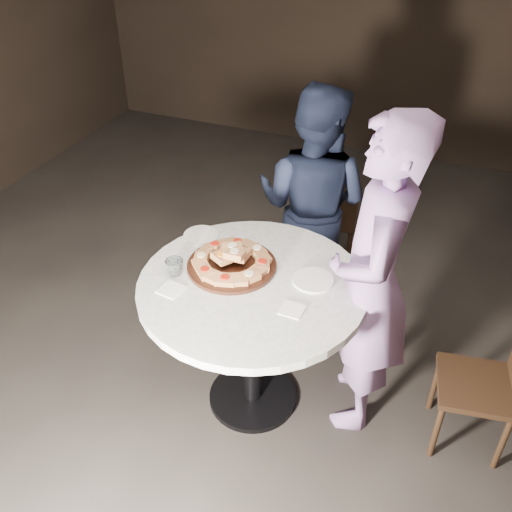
# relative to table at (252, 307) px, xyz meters

# --- Properties ---
(floor) EXTENTS (7.00, 7.00, 0.00)m
(floor) POSITION_rel_table_xyz_m (-0.10, 0.06, -0.70)
(floor) COLOR black
(floor) RESTS_ON ground
(table) EXTENTS (1.35, 1.35, 0.86)m
(table) POSITION_rel_table_xyz_m (0.00, 0.00, 0.00)
(table) COLOR black
(table) RESTS_ON ground
(serving_board) EXTENTS (0.54, 0.54, 0.02)m
(serving_board) POSITION_rel_table_xyz_m (-0.15, 0.08, 0.17)
(serving_board) COLOR black
(serving_board) RESTS_ON table
(focaccia_pile) EXTENTS (0.41, 0.41, 0.11)m
(focaccia_pile) POSITION_rel_table_xyz_m (-0.15, 0.08, 0.21)
(focaccia_pile) COLOR #A56B3F
(focaccia_pile) RESTS_ON serving_board
(plate_left) EXTENTS (0.23, 0.23, 0.01)m
(plate_left) POSITION_rel_table_xyz_m (-0.42, 0.28, 0.17)
(plate_left) COLOR white
(plate_left) RESTS_ON table
(plate_right) EXTENTS (0.25, 0.25, 0.01)m
(plate_right) POSITION_rel_table_xyz_m (0.27, 0.13, 0.17)
(plate_right) COLOR white
(plate_right) RESTS_ON table
(water_glass) EXTENTS (0.11, 0.11, 0.08)m
(water_glass) POSITION_rel_table_xyz_m (-0.39, -0.08, 0.20)
(water_glass) COLOR silver
(water_glass) RESTS_ON table
(napkin_near) EXTENTS (0.13, 0.13, 0.01)m
(napkin_near) POSITION_rel_table_xyz_m (-0.35, -0.20, 0.16)
(napkin_near) COLOR white
(napkin_near) RESTS_ON table
(napkin_far) EXTENTS (0.11, 0.11, 0.01)m
(napkin_far) POSITION_rel_table_xyz_m (0.25, -0.12, 0.16)
(napkin_far) COLOR white
(napkin_far) RESTS_ON table
(chair_far) EXTENTS (0.45, 0.46, 0.80)m
(chair_far) POSITION_rel_table_xyz_m (0.03, 1.40, -0.23)
(chair_far) COLOR black
(chair_far) RESTS_ON ground
(chair_right) EXTENTS (0.44, 0.43, 0.80)m
(chair_right) POSITION_rel_table_xyz_m (1.22, 0.20, -0.24)
(chair_right) COLOR black
(chair_right) RESTS_ON ground
(diner_navy) EXTENTS (0.81, 0.66, 1.56)m
(diner_navy) POSITION_rel_table_xyz_m (0.01, 0.97, 0.08)
(diner_navy) COLOR black
(diner_navy) RESTS_ON ground
(diner_teal) EXTENTS (0.54, 0.71, 1.77)m
(diner_teal) POSITION_rel_table_xyz_m (0.55, 0.19, 0.18)
(diner_teal) COLOR #856AA4
(diner_teal) RESTS_ON ground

